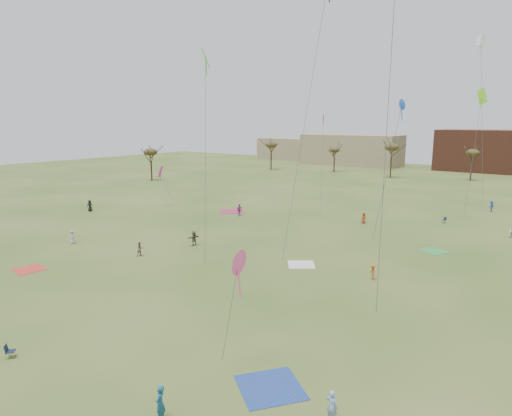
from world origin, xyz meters
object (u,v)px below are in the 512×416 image
Objects in this scene: flyer_near_right at (160,403)px; camp_chair_center at (10,354)px; camp_chair_right at (444,221)px; flyer_near_left at (72,237)px.

flyer_near_right is 2.16× the size of camp_chair_center.
camp_chair_right is (12.64, 54.94, 0.00)m from camp_chair_center.
flyer_near_right is (32.75, -15.65, 0.13)m from flyer_near_left.
camp_chair_center is (20.72, -17.12, -0.55)m from flyer_near_left.
flyer_near_left is 26.88m from camp_chair_center.
camp_chair_center and camp_chair_right have the same top height.
camp_chair_right is (33.35, 37.83, -0.55)m from flyer_near_left.
camp_chair_right is (0.61, 53.48, -0.68)m from flyer_near_right.
flyer_near_left is at bearing -95.76° from camp_chair_right.
flyer_near_right is at bearing -72.90° from flyer_near_left.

